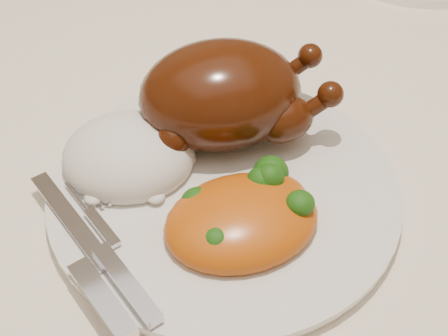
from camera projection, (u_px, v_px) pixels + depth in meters
name	position (u px, v px, depth m)	size (l,w,h in m)	color
dining_table	(176.00, 194.00, 0.65)	(1.60, 0.90, 0.76)	brown
tablecloth	(172.00, 142.00, 0.60)	(1.73, 1.03, 0.18)	white
dinner_plate	(224.00, 191.00, 0.51)	(0.28, 0.28, 0.01)	white
roast_chicken	(226.00, 94.00, 0.52)	(0.18, 0.13, 0.09)	#421807
rice_mound	(129.00, 156.00, 0.51)	(0.14, 0.13, 0.06)	white
mac_and_cheese	(247.00, 215.00, 0.47)	(0.13, 0.10, 0.05)	#C9570C
cutlery	(103.00, 266.00, 0.44)	(0.05, 0.17, 0.01)	silver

